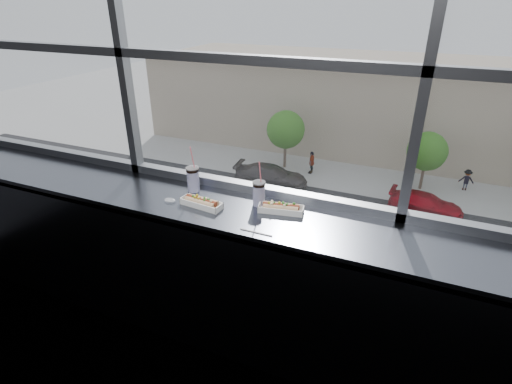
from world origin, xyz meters
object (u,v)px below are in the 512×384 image
at_px(hotdog_tray_right, 281,208).
at_px(car_near_a, 175,211).
at_px(car_far_b, 426,201).
at_px(pedestrian_c, 467,178).
at_px(pedestrian_a, 312,160).
at_px(tree_left, 286,130).
at_px(car_near_c, 349,251).
at_px(tree_center, 427,151).
at_px(soda_cup_left, 193,178).
at_px(hotdog_tray_left, 201,202).
at_px(car_near_b, 255,230).
at_px(soda_cup_right, 259,192).
at_px(loose_straw, 256,232).
at_px(wrapper, 170,200).
at_px(car_far_a, 271,173).

height_order(hotdog_tray_right, car_near_a, hotdog_tray_right).
bearing_deg(car_far_b, pedestrian_c, -22.14).
bearing_deg(car_near_a, pedestrian_a, -33.55).
distance_m(car_far_b, pedestrian_c, 5.77).
distance_m(pedestrian_c, tree_left, 14.37).
distance_m(car_far_b, tree_left, 12.38).
distance_m(car_near_c, pedestrian_c, 14.54).
bearing_deg(tree_center, soda_cup_left, -94.44).
bearing_deg(tree_center, car_near_c, -104.69).
xyz_separation_m(hotdog_tray_left, car_near_b, (-6.62, 16.33, -11.09)).
height_order(soda_cup_right, loose_straw, soda_cup_right).
xyz_separation_m(hotdog_tray_left, soda_cup_right, (0.34, 0.17, 0.06)).
bearing_deg(loose_straw, car_near_b, 114.32).
xyz_separation_m(hotdog_tray_right, car_near_a, (-12.63, 16.20, -11.03)).
height_order(loose_straw, pedestrian_a, loose_straw).
height_order(car_far_b, tree_left, tree_left).
distance_m(wrapper, car_near_c, 19.77).
bearing_deg(car_near_a, hotdog_tray_left, -151.17).
distance_m(car_near_c, car_near_a, 11.00).
height_order(soda_cup_right, pedestrian_c, soda_cup_right).
bearing_deg(tree_center, car_near_a, -139.68).
xyz_separation_m(car_far_b, pedestrian_a, (-8.99, 3.62, 0.20)).
relative_size(wrapper, car_near_a, 0.01).
bearing_deg(soda_cup_right, car_far_b, 84.94).
distance_m(car_near_b, car_near_c, 5.49).
xyz_separation_m(wrapper, car_near_b, (-6.39, 16.36, -11.07)).
bearing_deg(soda_cup_left, soda_cup_right, -1.87).
distance_m(hotdog_tray_right, car_near_c, 19.69).
bearing_deg(car_near_b, soda_cup_left, -154.48).
xyz_separation_m(loose_straw, car_near_b, (-7.08, 16.50, -11.06)).
bearing_deg(tree_left, hotdog_tray_right, -71.39).
distance_m(loose_straw, pedestrian_a, 30.95).
relative_size(hotdog_tray_left, car_near_c, 0.05).
distance_m(car_near_a, tree_left, 12.61).
height_order(car_near_b, car_near_c, car_near_c).
bearing_deg(wrapper, tree_left, 107.16).
distance_m(hotdog_tray_right, soda_cup_left, 0.69).
bearing_deg(pedestrian_a, soda_cup_right, 13.85).
bearing_deg(pedestrian_a, hotdog_tray_right, 14.17).
bearing_deg(car_far_a, loose_straw, -164.74).
height_order(car_near_a, tree_center, tree_center).
relative_size(soda_cup_right, car_far_a, 0.05).
relative_size(loose_straw, pedestrian_c, 0.10).
relative_size(pedestrian_a, tree_center, 0.50).
relative_size(car_near_b, pedestrian_c, 2.96).
relative_size(hotdog_tray_right, car_far_a, 0.05).
distance_m(hotdog_tray_right, car_far_a, 28.13).
xyz_separation_m(hotdog_tray_right, pedestrian_c, (4.64, 29.31, -11.10)).
distance_m(car_near_c, tree_center, 12.57).
bearing_deg(pedestrian_a, car_near_a, -25.79).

